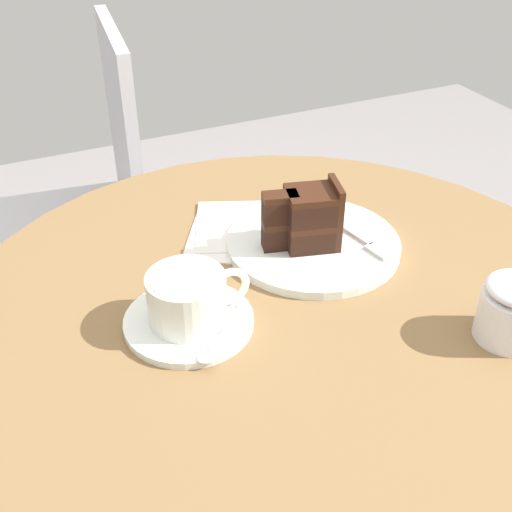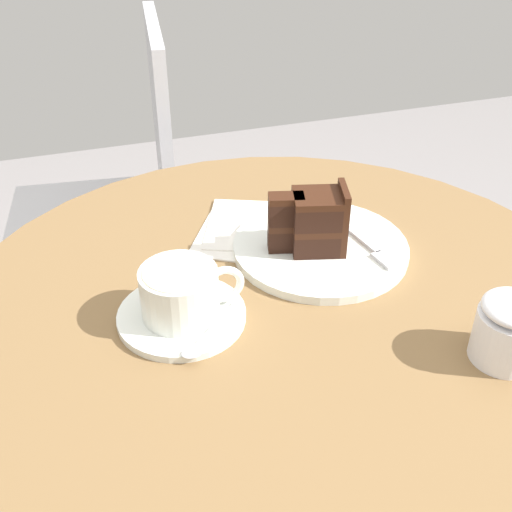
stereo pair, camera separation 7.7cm
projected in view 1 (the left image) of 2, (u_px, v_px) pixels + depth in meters
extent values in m
cylinder|color=brown|center=(291.00, 318.00, 0.76)|extent=(0.82, 0.82, 0.03)
cylinder|color=silver|center=(284.00, 505.00, 0.97)|extent=(0.07, 0.07, 0.70)
cylinder|color=silver|center=(189.00, 321.00, 0.73)|extent=(0.15, 0.15, 0.01)
cylinder|color=silver|center=(187.00, 298.00, 0.71)|extent=(0.09, 0.09, 0.06)
cylinder|color=beige|center=(185.00, 278.00, 0.69)|extent=(0.08, 0.08, 0.00)
torus|color=silver|center=(230.00, 287.00, 0.73)|extent=(0.05, 0.01, 0.05)
cube|color=silver|center=(227.00, 327.00, 0.71)|extent=(0.07, 0.07, 0.00)
ellipsoid|color=silver|center=(207.00, 357.00, 0.67)|extent=(0.02, 0.02, 0.00)
cylinder|color=silver|center=(313.00, 243.00, 0.86)|extent=(0.23, 0.23, 0.01)
cube|color=black|center=(311.00, 234.00, 0.84)|extent=(0.08, 0.07, 0.03)
cube|color=black|center=(279.00, 237.00, 0.83)|extent=(0.05, 0.03, 0.03)
cube|color=#381C0F|center=(312.00, 221.00, 0.83)|extent=(0.08, 0.07, 0.01)
cube|color=#381C0F|center=(280.00, 224.00, 0.82)|extent=(0.05, 0.03, 0.01)
cube|color=black|center=(313.00, 208.00, 0.81)|extent=(0.08, 0.07, 0.03)
cube|color=black|center=(280.00, 211.00, 0.81)|extent=(0.05, 0.03, 0.03)
cube|color=#381C0F|center=(313.00, 194.00, 0.80)|extent=(0.08, 0.07, 0.01)
cube|color=#381C0F|center=(280.00, 197.00, 0.80)|extent=(0.05, 0.03, 0.01)
cube|color=#381C0F|center=(335.00, 213.00, 0.82)|extent=(0.02, 0.06, 0.09)
cube|color=silver|center=(343.00, 226.00, 0.88)|extent=(0.03, 0.11, 0.00)
cube|color=silver|center=(380.00, 251.00, 0.83)|extent=(0.03, 0.04, 0.00)
cube|color=silver|center=(243.00, 234.00, 0.89)|extent=(0.20, 0.20, 0.00)
cube|color=silver|center=(245.00, 225.00, 0.90)|extent=(0.18, 0.18, 0.00)
cylinder|color=#BCBCC1|center=(4.00, 290.00, 1.65)|extent=(0.02, 0.02, 0.46)
cylinder|color=#BCBCC1|center=(4.00, 376.00, 1.40)|extent=(0.02, 0.02, 0.46)
cylinder|color=#BCBCC1|center=(130.00, 267.00, 1.73)|extent=(0.02, 0.02, 0.46)
cylinder|color=#BCBCC1|center=(151.00, 345.00, 1.48)|extent=(0.02, 0.02, 0.46)
cube|color=#BCBCC1|center=(56.00, 233.00, 1.43)|extent=(0.42, 0.42, 0.02)
cube|color=#BCBCC1|center=(123.00, 130.00, 1.35)|extent=(0.07, 0.36, 0.43)
cylinder|color=white|center=(510.00, 316.00, 0.70)|extent=(0.07, 0.07, 0.06)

